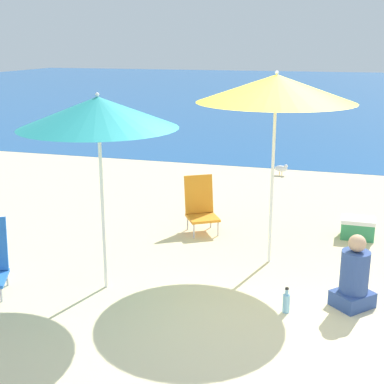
% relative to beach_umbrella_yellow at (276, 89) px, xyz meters
% --- Properties ---
extents(ground_plane, '(60.00, 60.00, 0.00)m').
position_rel_beach_umbrella_yellow_xyz_m(ground_plane, '(0.21, -1.11, -2.12)').
color(ground_plane, beige).
extents(sea_water, '(60.00, 40.00, 0.01)m').
position_rel_beach_umbrella_yellow_xyz_m(sea_water, '(0.21, 25.07, -2.12)').
color(sea_water, '#1E5699').
rests_on(sea_water, ground).
extents(beach_umbrella_yellow, '(1.84, 1.84, 2.32)m').
position_rel_beach_umbrella_yellow_xyz_m(beach_umbrella_yellow, '(0.00, 0.00, 0.00)').
color(beach_umbrella_yellow, white).
rests_on(beach_umbrella_yellow, ground).
extents(beach_umbrella_teal, '(1.66, 1.66, 2.14)m').
position_rel_beach_umbrella_yellow_xyz_m(beach_umbrella_teal, '(-1.64, -1.22, -0.18)').
color(beach_umbrella_teal, white).
rests_on(beach_umbrella_teal, ground).
extents(beach_chair_orange, '(0.60, 0.62, 0.79)m').
position_rel_beach_umbrella_yellow_xyz_m(beach_chair_orange, '(-1.13, 0.87, -1.74)').
color(beach_chair_orange, silver).
rests_on(beach_chair_orange, ground).
extents(person_seated_near, '(0.49, 0.49, 0.78)m').
position_rel_beach_umbrella_yellow_xyz_m(person_seated_near, '(1.00, -0.91, -1.80)').
color(person_seated_near, '#334C8C').
rests_on(person_seated_near, ground).
extents(water_bottle, '(0.07, 0.07, 0.27)m').
position_rel_beach_umbrella_yellow_xyz_m(water_bottle, '(0.36, -1.24, -2.02)').
color(water_bottle, '#8CCCEA').
rests_on(water_bottle, ground).
extents(cooler_box, '(0.46, 0.32, 0.29)m').
position_rel_beach_umbrella_yellow_xyz_m(cooler_box, '(1.05, 1.18, -1.98)').
color(cooler_box, '#338C59').
rests_on(cooler_box, ground).
extents(seagull, '(0.27, 0.11, 0.23)m').
position_rel_beach_umbrella_yellow_xyz_m(seagull, '(-0.43, 4.55, -1.98)').
color(seagull, gold).
rests_on(seagull, ground).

